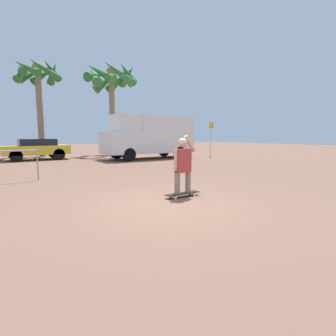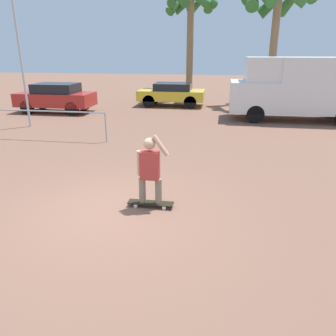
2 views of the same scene
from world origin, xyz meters
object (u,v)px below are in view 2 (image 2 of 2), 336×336
(palm_tree_center_background, at_px, (190,7))
(camper_van, at_px, (301,87))
(skateboard, at_px, (151,203))
(parked_car_red, at_px, (56,97))
(person_skateboarder, at_px, (150,167))
(flagpole, at_px, (17,16))
(parked_car_yellow, at_px, (172,93))

(palm_tree_center_background, bearing_deg, camper_van, -45.86)
(skateboard, distance_m, camper_van, 11.24)
(palm_tree_center_background, bearing_deg, parked_car_red, -138.39)
(person_skateboarder, distance_m, palm_tree_center_background, 16.61)
(camper_van, height_order, parked_car_red, camper_van)
(parked_car_red, height_order, flagpole, flagpole)
(camper_van, xyz_separation_m, parked_car_yellow, (-6.45, 3.21, -0.82))
(skateboard, height_order, person_skateboarder, person_skateboarder)
(parked_car_red, distance_m, palm_tree_center_background, 9.87)
(parked_car_yellow, bearing_deg, palm_tree_center_background, 75.13)
(parked_car_red, distance_m, flagpole, 5.00)
(camper_van, relative_size, parked_car_yellow, 1.58)
(skateboard, xyz_separation_m, person_skateboarder, (-0.00, -0.00, 0.80))
(camper_van, height_order, parked_car_yellow, camper_van)
(skateboard, xyz_separation_m, flagpole, (-6.67, 6.74, 4.30))
(camper_van, relative_size, flagpole, 0.80)
(skateboard, relative_size, parked_car_yellow, 0.25)
(palm_tree_center_background, bearing_deg, flagpole, -122.53)
(palm_tree_center_background, bearing_deg, person_skateboarder, -87.05)
(person_skateboarder, height_order, parked_car_yellow, person_skateboarder)
(skateboard, relative_size, flagpole, 0.13)
(parked_car_yellow, distance_m, palm_tree_center_background, 5.62)
(skateboard, bearing_deg, person_skateboarder, -180.00)
(camper_van, distance_m, parked_car_red, 12.20)
(parked_car_yellow, xyz_separation_m, parked_car_red, (-5.73, -3.02, 0.07))
(flagpole, bearing_deg, palm_tree_center_background, 57.47)
(skateboard, bearing_deg, flagpole, 134.69)
(camper_van, relative_size, parked_car_red, 1.53)
(camper_van, xyz_separation_m, parked_car_red, (-12.18, 0.18, -0.75))
(flagpole, bearing_deg, parked_car_red, 99.86)
(parked_car_red, bearing_deg, skateboard, -54.49)
(parked_car_red, bearing_deg, palm_tree_center_background, 41.61)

